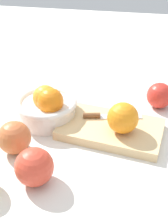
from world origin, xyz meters
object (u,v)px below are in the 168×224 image
bowl (47,107)px  apple_back_right (160,95)px  cutting_board (111,129)px  orange_on_board (123,118)px  knife (104,116)px  apple_front_left_2 (14,137)px  apple_front_left_3 (34,167)px

bowl → apple_back_right: size_ratio=2.22×
bowl → cutting_board: (0.17, -0.02, -0.03)m
cutting_board → orange_on_board: orange_on_board is taller
knife → apple_front_left_2: apple_front_left_2 is taller
apple_front_left_2 → bowl: bearing=74.9°
knife → orange_on_board: bearing=-44.5°
orange_on_board → cutting_board: bearing=147.5°
bowl → apple_front_left_2: 0.14m
bowl → apple_front_left_3: bowl is taller
apple_back_right → bowl: bearing=-156.1°
knife → apple_back_right: apple_back_right is taller
cutting_board → apple_front_left_3: (-0.13, -0.20, 0.03)m
bowl → cutting_board: size_ratio=0.64×
bowl → knife: bowl is taller
orange_on_board → bowl: bearing=168.3°
bowl → cutting_board: bowl is taller
orange_on_board → apple_front_left_3: bearing=-131.9°
orange_on_board → apple_back_right: 0.20m
cutting_board → apple_front_left_2: bearing=-151.7°
bowl → apple_front_left_2: (-0.04, -0.14, -0.00)m
apple_back_right → apple_front_left_3: 0.44m
apple_back_right → apple_front_left_3: bearing=-125.6°
apple_back_right → apple_front_left_3: (-0.25, -0.35, 0.00)m
apple_front_left_2 → apple_back_right: bearing=39.0°
apple_front_left_2 → cutting_board: bearing=28.3°
knife → apple_front_left_2: bearing=-142.5°
cutting_board → orange_on_board: 0.06m
knife → apple_back_right: bearing=40.9°
cutting_board → bowl: bearing=172.2°
apple_front_left_2 → knife: bearing=37.5°
knife → apple_back_right: size_ratio=2.10×
orange_on_board → knife: orange_on_board is taller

